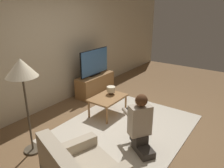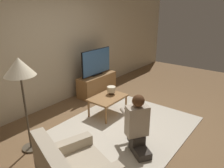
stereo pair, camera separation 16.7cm
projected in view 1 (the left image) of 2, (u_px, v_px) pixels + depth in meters
ground_plane at (125, 128)px, 4.13m from camera, size 10.00×10.00×0.00m
wall_back at (51, 48)px, 4.73m from camera, size 10.00×0.06×2.60m
rug at (125, 128)px, 4.13m from camera, size 2.61×2.13×0.02m
tv_stand at (95, 84)px, 5.63m from camera, size 1.13×0.38×0.51m
tv at (95, 62)px, 5.43m from camera, size 1.00×0.08×0.66m
coffee_table at (108, 99)px, 4.51m from camera, size 0.76×0.54×0.40m
floor_lamp at (22, 72)px, 3.05m from camera, size 0.45×0.45×1.51m
person_kneeling at (140, 123)px, 3.39m from camera, size 0.62×0.76×0.94m
table_lamp at (111, 90)px, 4.60m from camera, size 0.18×0.18×0.17m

